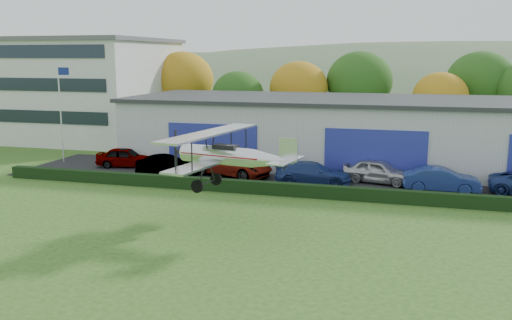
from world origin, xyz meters
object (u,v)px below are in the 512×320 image
(flagpole, at_px, (61,104))
(car_5, at_px, (441,180))
(hangar, at_px, (380,132))
(car_1, at_px, (168,165))
(car_0, at_px, (126,157))
(biplane, at_px, (227,154))
(office_block, at_px, (69,88))
(car_3, at_px, (313,173))
(car_2, at_px, (234,165))
(car_4, at_px, (378,171))

(flagpole, distance_m, car_5, 29.59)
(hangar, distance_m, car_1, 16.96)
(car_0, distance_m, biplane, 17.32)
(hangar, bearing_deg, office_block, 167.99)
(biplane, bearing_deg, office_block, 147.13)
(car_1, xyz_separation_m, biplane, (7.84, -9.72, 2.88))
(car_5, xyz_separation_m, biplane, (-11.00, -10.01, 2.85))
(office_block, bearing_deg, car_3, -27.94)
(hangar, height_order, car_2, hangar)
(car_5, bearing_deg, flagpole, 83.38)
(car_0, relative_size, car_5, 0.95)
(car_5, bearing_deg, car_1, 88.81)
(office_block, bearing_deg, car_4, -22.61)
(car_1, bearing_deg, car_0, 40.64)
(car_2, bearing_deg, car_5, -77.01)
(hangar, height_order, car_4, hangar)
(car_5, bearing_deg, biplane, 130.23)
(car_3, bearing_deg, car_4, -73.60)
(car_0, xyz_separation_m, car_5, (23.35, -1.79, 0.02))
(car_3, height_order, biplane, biplane)
(car_0, height_order, car_1, car_0)
(car_0, distance_m, car_5, 23.42)
(hangar, xyz_separation_m, car_4, (0.30, -6.85, -1.80))
(biplane, bearing_deg, hangar, 81.04)
(car_1, xyz_separation_m, car_5, (18.84, 0.29, 0.03))
(car_2, bearing_deg, hangar, -36.45)
(car_3, bearing_deg, car_0, 79.06)
(hangar, distance_m, car_2, 12.44)
(car_0, bearing_deg, biplane, -144.69)
(car_2, xyz_separation_m, car_3, (5.94, -1.03, -0.05))
(car_1, relative_size, car_3, 0.88)
(car_5, height_order, biplane, biplane)
(car_4, distance_m, biplane, 13.70)
(office_block, xyz_separation_m, car_4, (33.30, -13.87, -4.36))
(flagpole, xyz_separation_m, car_3, (20.97, -2.42, -3.99))
(car_2, bearing_deg, car_4, -70.30)
(car_2, bearing_deg, car_1, 121.47)
(car_5, bearing_deg, car_0, 83.55)
(office_block, height_order, car_4, office_block)
(car_0, relative_size, car_2, 0.78)
(car_4, bearing_deg, car_1, 109.36)
(car_0, height_order, car_5, car_5)
(hangar, relative_size, car_3, 7.87)
(flagpole, height_order, car_4, flagpole)
(hangar, relative_size, office_block, 1.97)
(office_block, xyz_separation_m, car_1, (18.50, -15.62, -4.41))
(car_1, distance_m, car_4, 14.91)
(flagpole, relative_size, biplane, 0.99)
(car_1, bearing_deg, car_2, -99.89)
(car_3, bearing_deg, car_5, -93.15)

